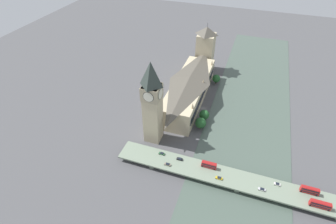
{
  "coord_description": "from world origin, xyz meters",
  "views": [
    {
      "loc": [
        -30.72,
        186.25,
        145.82
      ],
      "look_at": [
        21.2,
        36.98,
        18.35
      ],
      "focal_mm": 28.0,
      "sensor_mm": 36.0,
      "label": 1
    }
  ],
  "objects_px": {
    "parliament_hall": "(189,89)",
    "double_decker_bus_lead": "(209,165)",
    "car_northbound_mid": "(167,164)",
    "car_southbound_tail": "(162,154)",
    "double_decker_bus_mid": "(320,204)",
    "clock_tower": "(152,102)",
    "car_southbound_mid": "(277,184)",
    "car_southbound_extra": "(262,189)",
    "victoria_tower": "(205,49)",
    "car_northbound_tail": "(180,159)",
    "road_bridge": "(239,180)",
    "car_northbound_lead": "(219,178)",
    "double_decker_bus_rear": "(310,190)"
  },
  "relations": [
    {
      "from": "parliament_hall",
      "to": "double_decker_bus_lead",
      "type": "xyz_separation_m",
      "value": [
        -35.36,
        76.62,
        -5.39
      ]
    },
    {
      "from": "parliament_hall",
      "to": "double_decker_bus_rear",
      "type": "bearing_deg",
      "value": 142.3
    },
    {
      "from": "car_northbound_mid",
      "to": "car_southbound_mid",
      "type": "bearing_deg",
      "value": -173.73
    },
    {
      "from": "double_decker_bus_lead",
      "to": "double_decker_bus_mid",
      "type": "height_order",
      "value": "double_decker_bus_mid"
    },
    {
      "from": "double_decker_bus_mid",
      "to": "car_southbound_extra",
      "type": "bearing_deg",
      "value": -1.68
    },
    {
      "from": "clock_tower",
      "to": "car_southbound_extra",
      "type": "distance_m",
      "value": 91.77
    },
    {
      "from": "double_decker_bus_mid",
      "to": "car_southbound_tail",
      "type": "bearing_deg",
      "value": -4.63
    },
    {
      "from": "victoria_tower",
      "to": "car_southbound_tail",
      "type": "height_order",
      "value": "victoria_tower"
    },
    {
      "from": "clock_tower",
      "to": "car_northbound_mid",
      "type": "distance_m",
      "value": 44.75
    },
    {
      "from": "parliament_hall",
      "to": "road_bridge",
      "type": "xyz_separation_m",
      "value": [
        -56.12,
        80.1,
        -8.83
      ]
    },
    {
      "from": "double_decker_bus_lead",
      "to": "car_northbound_tail",
      "type": "distance_m",
      "value": 20.65
    },
    {
      "from": "double_decker_bus_rear",
      "to": "car_northbound_lead",
      "type": "relative_size",
      "value": 2.35
    },
    {
      "from": "car_northbound_lead",
      "to": "car_southbound_extra",
      "type": "distance_m",
      "value": 26.91
    },
    {
      "from": "parliament_hall",
      "to": "car_northbound_lead",
      "type": "distance_m",
      "value": 94.66
    },
    {
      "from": "car_northbound_tail",
      "to": "car_southbound_mid",
      "type": "distance_m",
      "value": 64.85
    },
    {
      "from": "car_northbound_tail",
      "to": "road_bridge",
      "type": "bearing_deg",
      "value": 175.19
    },
    {
      "from": "double_decker_bus_rear",
      "to": "double_decker_bus_lead",
      "type": "bearing_deg",
      "value": 0.67
    },
    {
      "from": "car_northbound_tail",
      "to": "car_southbound_extra",
      "type": "distance_m",
      "value": 56.25
    },
    {
      "from": "car_northbound_mid",
      "to": "car_southbound_tail",
      "type": "height_order",
      "value": "car_northbound_mid"
    },
    {
      "from": "road_bridge",
      "to": "car_northbound_mid",
      "type": "relative_size",
      "value": 36.2
    },
    {
      "from": "clock_tower",
      "to": "victoria_tower",
      "type": "relative_size",
      "value": 1.28
    },
    {
      "from": "car_northbound_lead",
      "to": "car_southbound_tail",
      "type": "height_order",
      "value": "car_southbound_tail"
    },
    {
      "from": "road_bridge",
      "to": "double_decker_bus_mid",
      "type": "xyz_separation_m",
      "value": [
        -47.28,
        4.2,
        3.53
      ]
    },
    {
      "from": "road_bridge",
      "to": "double_decker_bus_rear",
      "type": "distance_m",
      "value": 42.42
    },
    {
      "from": "parliament_hall",
      "to": "victoria_tower",
      "type": "xyz_separation_m",
      "value": [
        0.06,
        -60.73,
        11.47
      ]
    },
    {
      "from": "double_decker_bus_rear",
      "to": "clock_tower",
      "type": "bearing_deg",
      "value": -9.24
    },
    {
      "from": "double_decker_bus_lead",
      "to": "car_northbound_lead",
      "type": "relative_size",
      "value": 2.25
    },
    {
      "from": "car_northbound_mid",
      "to": "victoria_tower",
      "type": "bearing_deg",
      "value": -86.71
    },
    {
      "from": "parliament_hall",
      "to": "car_southbound_tail",
      "type": "bearing_deg",
      "value": 90.87
    },
    {
      "from": "car_southbound_extra",
      "to": "victoria_tower",
      "type": "bearing_deg",
      "value": -63.86
    },
    {
      "from": "car_northbound_tail",
      "to": "car_southbound_mid",
      "type": "relative_size",
      "value": 1.08
    },
    {
      "from": "double_decker_bus_rear",
      "to": "car_northbound_mid",
      "type": "bearing_deg",
      "value": 5.13
    },
    {
      "from": "double_decker_bus_lead",
      "to": "car_southbound_mid",
      "type": "height_order",
      "value": "double_decker_bus_lead"
    },
    {
      "from": "clock_tower",
      "to": "car_northbound_mid",
      "type": "height_order",
      "value": "clock_tower"
    },
    {
      "from": "clock_tower",
      "to": "car_northbound_lead",
      "type": "relative_size",
      "value": 14.74
    },
    {
      "from": "clock_tower",
      "to": "car_northbound_mid",
      "type": "bearing_deg",
      "value": 128.2
    },
    {
      "from": "car_northbound_lead",
      "to": "car_northbound_mid",
      "type": "bearing_deg",
      "value": 0.52
    },
    {
      "from": "victoria_tower",
      "to": "car_northbound_lead",
      "type": "height_order",
      "value": "victoria_tower"
    },
    {
      "from": "victoria_tower",
      "to": "double_decker_bus_lead",
      "type": "bearing_deg",
      "value": 104.46
    },
    {
      "from": "road_bridge",
      "to": "car_northbound_lead",
      "type": "height_order",
      "value": "car_northbound_lead"
    },
    {
      "from": "victoria_tower",
      "to": "car_northbound_lead",
      "type": "distance_m",
      "value": 152.02
    },
    {
      "from": "road_bridge",
      "to": "car_southbound_mid",
      "type": "relative_size",
      "value": 42.11
    },
    {
      "from": "double_decker_bus_mid",
      "to": "car_northbound_mid",
      "type": "xyz_separation_m",
      "value": [
        95.13,
        -0.36,
        -1.92
      ]
    },
    {
      "from": "car_northbound_tail",
      "to": "double_decker_bus_rear",
      "type": "bearing_deg",
      "value": -179.49
    },
    {
      "from": "car_northbound_mid",
      "to": "car_southbound_extra",
      "type": "distance_m",
      "value": 62.38
    },
    {
      "from": "victoria_tower",
      "to": "double_decker_bus_mid",
      "type": "height_order",
      "value": "victoria_tower"
    },
    {
      "from": "double_decker_bus_mid",
      "to": "double_decker_bus_lead",
      "type": "bearing_deg",
      "value": -6.45
    },
    {
      "from": "clock_tower",
      "to": "car_southbound_mid",
      "type": "distance_m",
      "value": 98.39
    },
    {
      "from": "road_bridge",
      "to": "double_decker_bus_mid",
      "type": "distance_m",
      "value": 47.6
    },
    {
      "from": "road_bridge",
      "to": "double_decker_bus_mid",
      "type": "bearing_deg",
      "value": 174.92
    }
  ]
}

